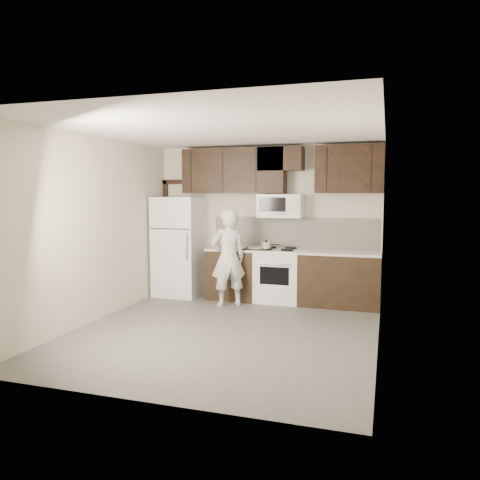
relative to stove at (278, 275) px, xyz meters
The scene contains 14 objects.
floor 2.02m from the stove, 98.80° to the right, with size 4.50×4.50×0.00m, color #54514F.
back_wall 0.99m from the stove, 133.94° to the left, with size 4.00×4.00×0.00m, color beige.
ceiling 2.98m from the stove, 98.80° to the right, with size 4.50×4.50×0.00m, color white.
counter_run 0.30m from the stove, ahead, with size 2.95×0.64×0.91m.
stove is the anchor object (origin of this frame).
backsplash 0.80m from the stove, 56.25° to the left, with size 2.90×0.02×0.54m, color silver.
upper_cabinets 1.83m from the stove, 124.04° to the left, with size 3.48×0.35×0.78m.
microwave 1.20m from the stove, 90.10° to the left, with size 0.76×0.42×0.40m.
refrigerator 1.90m from the stove, behind, with size 0.80×0.76×1.80m.
door_trim 2.37m from the stove, behind, with size 0.50×0.08×2.12m.
saucepan 0.57m from the stove, 140.27° to the right, with size 0.30×0.18×0.17m.
baking_tray 0.59m from the stove, 159.85° to the right, with size 0.42×0.32×0.02m, color black.
pizza 0.61m from the stove, 159.85° to the right, with size 0.28×0.28×0.02m, color tan.
person 0.97m from the stove, 143.48° to the right, with size 0.58×0.38×1.60m, color silver.
Camera 1 is at (2.06, -5.85, 1.88)m, focal length 35.00 mm.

